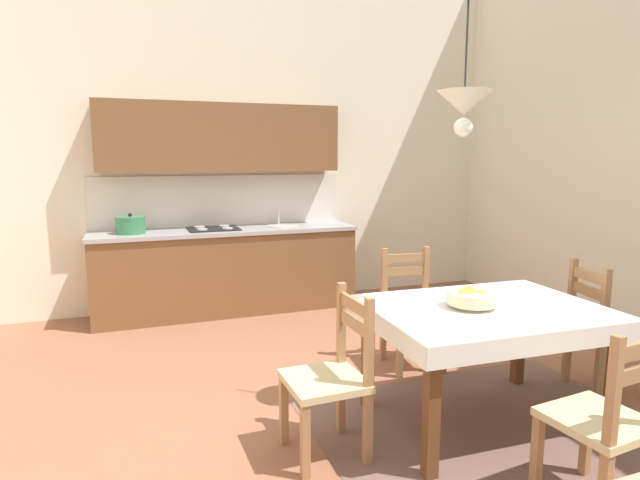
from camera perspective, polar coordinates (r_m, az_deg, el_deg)
The scene contains 11 objects.
ground_plane at distance 3.51m, azimuth 2.79°, elevation -20.03°, with size 6.66×6.60×0.10m, color #935B42.
wall_back at distance 6.01m, azimuth -8.81°, elevation 12.12°, with size 6.66×0.12×3.98m, color silver.
area_rug at distance 3.58m, azimuth 17.99°, elevation -18.87°, with size 2.10×1.60×0.01m, color brown.
kitchen_cabinetry at distance 5.69m, azimuth -10.23°, elevation 0.82°, with size 2.75×0.63×2.20m.
dining_table at distance 3.42m, azimuth 17.46°, elevation -8.83°, with size 1.42×1.08×0.75m.
dining_chair_window_side at distance 4.24m, azimuth 28.35°, elevation -8.70°, with size 0.50×0.50×0.93m.
dining_chair_kitchen_side at distance 4.27m, azimuth 9.86°, elevation -7.59°, with size 0.47×0.47×0.93m.
dining_chair_camera_side at distance 2.89m, azimuth 28.65°, elevation -16.95°, with size 0.46×0.46×0.93m.
dining_chair_tv_side at distance 3.01m, azimuth 1.24°, elevation -14.71°, with size 0.43×0.43×0.93m.
fruit_bowl at distance 3.32m, azimuth 16.10°, elevation -6.05°, with size 0.30×0.30×0.12m.
pendant_lamp at distance 3.27m, azimuth 15.36°, elevation 13.99°, with size 0.32×0.32×0.80m.
Camera 1 is at (-1.21, -2.82, 1.66)m, focal length 29.51 mm.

